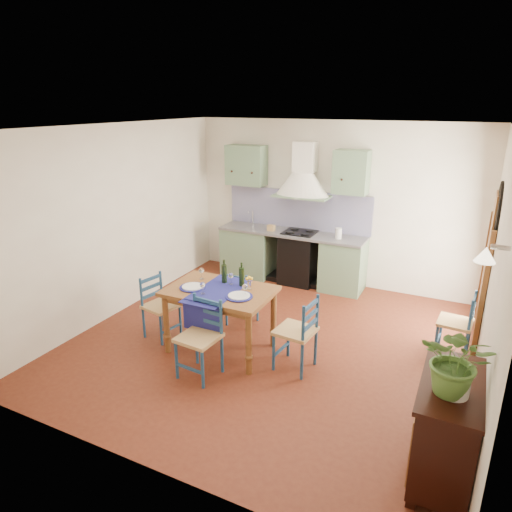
# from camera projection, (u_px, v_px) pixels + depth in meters

# --- Properties ---
(floor) EXTENTS (5.00, 5.00, 0.00)m
(floor) POSITION_uv_depth(u_px,v_px,m) (271.00, 342.00, 6.15)
(floor) COLOR #4F1C11
(floor) RESTS_ON ground
(back_wall) EXTENTS (5.00, 0.96, 2.80)m
(back_wall) POSITION_uv_depth(u_px,v_px,m) (301.00, 224.00, 7.96)
(back_wall) COLOR silver
(back_wall) RESTS_ON ground
(right_wall) EXTENTS (0.26, 5.00, 2.80)m
(right_wall) POSITION_uv_depth(u_px,v_px,m) (493.00, 272.00, 4.92)
(right_wall) COLOR silver
(right_wall) RESTS_ON ground
(left_wall) EXTENTS (0.04, 5.00, 2.80)m
(left_wall) POSITION_uv_depth(u_px,v_px,m) (118.00, 221.00, 6.74)
(left_wall) COLOR silver
(left_wall) RESTS_ON ground
(ceiling) EXTENTS (5.00, 5.00, 0.01)m
(ceiling) POSITION_uv_depth(u_px,v_px,m) (273.00, 127.00, 5.25)
(ceiling) COLOR white
(ceiling) RESTS_ON back_wall
(dining_table) EXTENTS (1.34, 1.00, 1.16)m
(dining_table) POSITION_uv_depth(u_px,v_px,m) (220.00, 297.00, 5.75)
(dining_table) COLOR brown
(dining_table) RESTS_ON ground
(chair_near) EXTENTS (0.48, 0.48, 0.95)m
(chair_near) POSITION_uv_depth(u_px,v_px,m) (200.00, 337.00, 5.29)
(chair_near) COLOR navy
(chair_near) RESTS_ON ground
(chair_far) EXTENTS (0.40, 0.40, 0.83)m
(chair_far) POSITION_uv_depth(u_px,v_px,m) (241.00, 297.00, 6.53)
(chair_far) COLOR navy
(chair_far) RESTS_ON ground
(chair_left) EXTENTS (0.48, 0.48, 0.87)m
(chair_left) POSITION_uv_depth(u_px,v_px,m) (159.00, 306.00, 6.19)
(chair_left) COLOR navy
(chair_left) RESTS_ON ground
(chair_right) EXTENTS (0.48, 0.48, 0.94)m
(chair_right) POSITION_uv_depth(u_px,v_px,m) (298.00, 332.00, 5.41)
(chair_right) COLOR navy
(chair_right) RESTS_ON ground
(chair_spare) EXTENTS (0.43, 0.43, 0.86)m
(chair_spare) POSITION_uv_depth(u_px,v_px,m) (458.00, 323.00, 5.71)
(chair_spare) COLOR navy
(chair_spare) RESTS_ON ground
(sideboard) EXTENTS (0.50, 1.05, 0.94)m
(sideboard) POSITION_uv_depth(u_px,v_px,m) (446.00, 426.00, 3.82)
(sideboard) COLOR black
(sideboard) RESTS_ON ground
(potted_plant) EXTENTS (0.56, 0.50, 0.58)m
(potted_plant) POSITION_uv_depth(u_px,v_px,m) (457.00, 361.00, 3.45)
(potted_plant) COLOR #487430
(potted_plant) RESTS_ON sideboard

